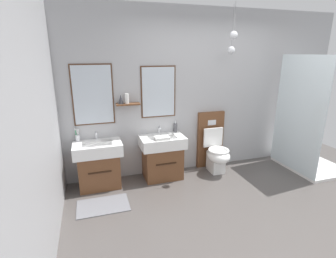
{
  "coord_description": "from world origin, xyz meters",
  "views": [
    {
      "loc": [
        -1.91,
        -2.3,
        1.97
      ],
      "look_at": [
        -0.78,
        1.31,
        0.85
      ],
      "focal_mm": 27.38,
      "sensor_mm": 36.0,
      "label": 1
    }
  ],
  "objects": [
    {
      "name": "bath_mat",
      "position": [
        -1.84,
        0.82,
        0.01
      ],
      "size": [
        0.68,
        0.44,
        0.01
      ],
      "primitive_type": "cube",
      "color": "slate",
      "rests_on": "ground"
    },
    {
      "name": "toilet",
      "position": [
        0.09,
        1.41,
        0.38
      ],
      "size": [
        0.48,
        0.62,
        1.0
      ],
      "color": "brown",
      "rests_on": "ground"
    },
    {
      "name": "toothbrush_cup",
      "position": [
        -2.11,
        1.57,
        0.76
      ],
      "size": [
        0.07,
        0.07,
        0.2
      ],
      "color": "silver",
      "rests_on": "vanity_sink_left"
    },
    {
      "name": "soap_dispenser",
      "position": [
        -0.57,
        1.58,
        0.78
      ],
      "size": [
        0.06,
        0.06,
        0.18
      ],
      "color": "#4C4C51",
      "rests_on": "vanity_sink_right"
    },
    {
      "name": "tap_on_right_sink",
      "position": [
        -0.85,
        1.58,
        0.77
      ],
      "size": [
        0.03,
        0.13,
        0.11
      ],
      "color": "silver",
      "rests_on": "vanity_sink_right"
    },
    {
      "name": "tap_on_left_sink",
      "position": [
        -1.84,
        1.58,
        0.77
      ],
      "size": [
        0.03,
        0.13,
        0.11
      ],
      "color": "silver",
      "rests_on": "vanity_sink_left"
    },
    {
      "name": "wall_back",
      "position": [
        -0.02,
        1.67,
        1.34
      ],
      "size": [
        4.94,
        0.61,
        2.67
      ],
      "color": "#A8A8AA",
      "rests_on": "ground"
    },
    {
      "name": "ground_plane",
      "position": [
        0.0,
        0.0,
        -0.05
      ],
      "size": [
        6.14,
        4.66,
        0.1
      ],
      "primitive_type": "cube",
      "color": "#4C4744",
      "rests_on": "ground"
    },
    {
      "name": "vanity_sink_left",
      "position": [
        -1.84,
        1.41,
        0.37
      ],
      "size": [
        0.7,
        0.48,
        0.7
      ],
      "color": "brown",
      "rests_on": "ground"
    },
    {
      "name": "wall_left",
      "position": [
        -2.41,
        0.0,
        1.34
      ],
      "size": [
        0.12,
        3.46,
        2.67
      ],
      "primitive_type": "cube",
      "color": "#A8A8AA",
      "rests_on": "ground"
    },
    {
      "name": "vanity_sink_right",
      "position": [
        -0.85,
        1.41,
        0.37
      ],
      "size": [
        0.7,
        0.48,
        0.7
      ],
      "color": "brown",
      "rests_on": "ground"
    },
    {
      "name": "shower_tray",
      "position": [
        1.63,
        0.96,
        0.42
      ],
      "size": [
        0.91,
        1.03,
        1.95
      ],
      "color": "white",
      "rests_on": "ground"
    },
    {
      "name": "folded_hand_towel",
      "position": [
        -0.89,
        1.27,
        0.72
      ],
      "size": [
        0.22,
        0.16,
        0.04
      ],
      "primitive_type": "cube",
      "color": "white",
      "rests_on": "vanity_sink_right"
    }
  ]
}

